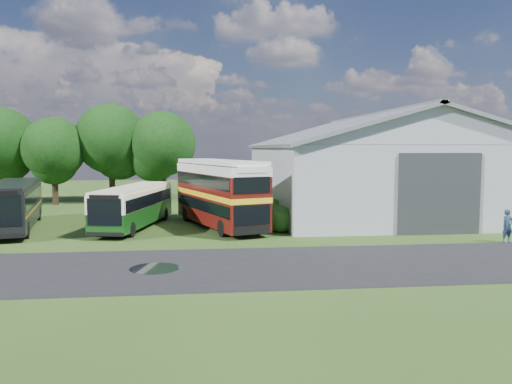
{
  "coord_description": "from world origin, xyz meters",
  "views": [
    {
      "loc": [
        0.53,
        -24.84,
        5.27
      ],
      "look_at": [
        4.21,
        8.0,
        2.37
      ],
      "focal_mm": 35.0,
      "sensor_mm": 36.0,
      "label": 1
    }
  ],
  "objects": [
    {
      "name": "puddle",
      "position": [
        -1.5,
        -3.0,
        0.0
      ],
      "size": [
        2.2,
        2.2,
        0.01
      ],
      "primitive_type": "cylinder",
      "color": "black",
      "rests_on": "ground"
    },
    {
      "name": "tree_left_b",
      "position": [
        -13.0,
        23.5,
        5.25
      ],
      "size": [
        5.78,
        5.78,
        8.16
      ],
      "color": "black",
      "rests_on": "ground"
    },
    {
      "name": "shrub_front",
      "position": [
        5.6,
        6.0,
        0.0
      ],
      "size": [
        1.7,
        1.7,
        1.7
      ],
      "primitive_type": "sphere",
      "color": "#194714",
      "rests_on": "ground"
    },
    {
      "name": "tree_left_a",
      "position": [
        -18.0,
        24.5,
        5.87
      ],
      "size": [
        6.46,
        6.46,
        9.12
      ],
      "color": "black",
      "rests_on": "ground"
    },
    {
      "name": "bus_maroon_double",
      "position": [
        1.78,
        8.37,
        2.25
      ],
      "size": [
        5.95,
        10.76,
        4.5
      ],
      "rotation": [
        0.0,
        0.0,
        0.33
      ],
      "color": "black",
      "rests_on": "ground"
    },
    {
      "name": "shrub_mid",
      "position": [
        5.6,
        8.0,
        0.0
      ],
      "size": [
        1.6,
        1.6,
        1.6
      ],
      "primitive_type": "sphere",
      "color": "#194714",
      "rests_on": "ground"
    },
    {
      "name": "shrub_back",
      "position": [
        5.6,
        10.0,
        0.0
      ],
      "size": [
        1.8,
        1.8,
        1.8
      ],
      "primitive_type": "sphere",
      "color": "#194714",
      "rests_on": "ground"
    },
    {
      "name": "tree_mid",
      "position": [
        -8.0,
        24.8,
        6.18
      ],
      "size": [
        6.8,
        6.8,
        9.6
      ],
      "color": "black",
      "rests_on": "ground"
    },
    {
      "name": "tree_right_a",
      "position": [
        -3.0,
        23.8,
        5.69
      ],
      "size": [
        6.26,
        6.26,
        8.83
      ],
      "color": "black",
      "rests_on": "ground"
    },
    {
      "name": "visitor_a",
      "position": [
        17.53,
        0.9,
        0.93
      ],
      "size": [
        0.74,
        0.54,
        1.87
      ],
      "primitive_type": "imported",
      "rotation": [
        0.0,
        0.0,
        0.15
      ],
      "color": "#1B2C3D",
      "rests_on": "ground"
    },
    {
      "name": "storage_shed",
      "position": [
        15.0,
        15.98,
        4.17
      ],
      "size": [
        18.8,
        24.8,
        8.15
      ],
      "color": "gray",
      "rests_on": "ground"
    },
    {
      "name": "ground",
      "position": [
        0.0,
        0.0,
        0.0
      ],
      "size": [
        120.0,
        120.0,
        0.0
      ],
      "primitive_type": "plane",
      "color": "#213C13",
      "rests_on": "ground"
    },
    {
      "name": "asphalt_road",
      "position": [
        3.0,
        -3.0,
        0.0
      ],
      "size": [
        60.0,
        8.0,
        0.02
      ],
      "primitive_type": "cube",
      "color": "black",
      "rests_on": "ground"
    },
    {
      "name": "bus_green_single",
      "position": [
        -3.84,
        8.77,
        1.47
      ],
      "size": [
        4.38,
        10.3,
        2.77
      ],
      "rotation": [
        0.0,
        0.0,
        -0.21
      ],
      "color": "black",
      "rests_on": "ground"
    },
    {
      "name": "bus_dark_single",
      "position": [
        -11.57,
        8.9,
        1.64
      ],
      "size": [
        4.92,
        11.46,
        3.08
      ],
      "rotation": [
        0.0,
        0.0,
        0.22
      ],
      "color": "black",
      "rests_on": "ground"
    }
  ]
}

